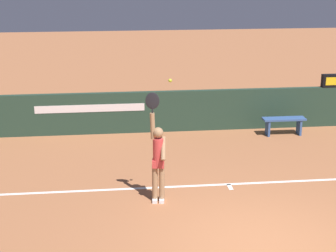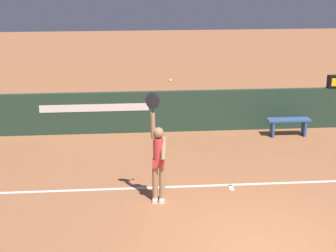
# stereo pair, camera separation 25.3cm
# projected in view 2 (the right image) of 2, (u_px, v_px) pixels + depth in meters

# --- Properties ---
(ground_plane) EXTENTS (60.00, 60.00, 0.00)m
(ground_plane) POSITION_uv_depth(u_px,v_px,m) (260.00, 246.00, 9.38)
(ground_plane) COLOR #A6643E
(back_wall) EXTENTS (15.91, 0.17, 1.21)m
(back_wall) POSITION_uv_depth(u_px,v_px,m) (203.00, 111.00, 15.56)
(back_wall) COLOR #233B2D
(back_wall) RESTS_ON ground
(tennis_player) EXTENTS (0.42, 0.37, 2.33)m
(tennis_player) POSITION_uv_depth(u_px,v_px,m) (158.00, 158.00, 10.84)
(tennis_player) COLOR #A17853
(tennis_player) RESTS_ON ground
(tennis_ball) EXTENTS (0.07, 0.07, 0.07)m
(tennis_ball) POSITION_uv_depth(u_px,v_px,m) (170.00, 81.00, 10.17)
(tennis_ball) COLOR #C9D82E
(courtside_bench_near) EXTENTS (1.22, 0.37, 0.50)m
(courtside_bench_near) POSITION_uv_depth(u_px,v_px,m) (288.00, 123.00, 15.13)
(courtside_bench_near) COLOR #355691
(courtside_bench_near) RESTS_ON ground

